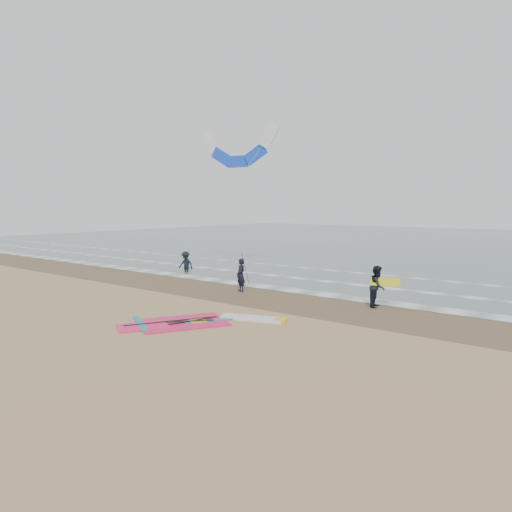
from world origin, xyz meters
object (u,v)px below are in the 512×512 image
Objects in this scene: person_walking at (377,286)px; surf_kite at (238,151)px; person_standing at (241,275)px; windsurf_rig at (202,322)px; person_wading at (186,259)px.

surf_kite is (-12.91, 5.66, 7.59)m from person_walking.
surf_kite reaches higher than person_walking.
person_walking reaches higher than person_standing.
windsurf_rig is 6.80m from person_standing.
person_walking is 16.01m from surf_kite.
surf_kite is at bearing 56.93° from person_walking.
person_standing is at bearing 115.73° from windsurf_rig.
surf_kite is (-5.54, 6.55, 7.65)m from person_standing.
windsurf_rig is 14.22m from person_wading.
person_wading is at bearing -123.96° from surf_kite.
person_standing is 8.40m from person_wading.
windsurf_rig is 17.42m from surf_kite.
person_standing is 11.49m from surf_kite.
person_standing is 0.20× the size of surf_kite.
person_wading is at bearing 179.39° from person_standing.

